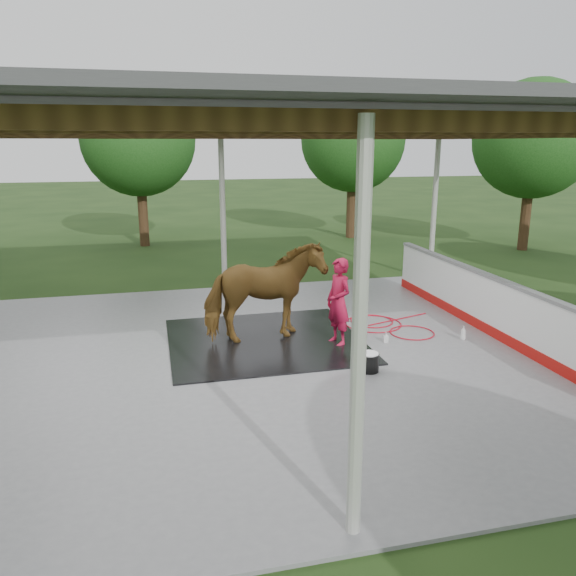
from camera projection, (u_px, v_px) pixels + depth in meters
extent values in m
plane|color=#1E3814|center=(260.00, 359.00, 9.84)|extent=(100.00, 100.00, 0.00)
cube|color=slate|center=(260.00, 357.00, 9.84)|extent=(12.00, 10.00, 0.05)
cylinder|color=beige|center=(359.00, 342.00, 4.93)|extent=(0.14, 0.14, 3.85)
cylinder|color=beige|center=(223.00, 214.00, 13.77)|extent=(0.14, 0.14, 3.85)
cylinder|color=beige|center=(434.00, 208.00, 15.07)|extent=(0.14, 0.14, 3.85)
cube|color=brown|center=(358.00, 120.00, 4.64)|extent=(12.00, 0.10, 0.18)
cube|color=brown|center=(308.00, 126.00, 6.05)|extent=(12.00, 0.10, 0.18)
cube|color=brown|center=(278.00, 129.00, 7.47)|extent=(12.00, 0.10, 0.18)
cube|color=brown|center=(257.00, 131.00, 8.88)|extent=(12.00, 0.10, 0.18)
cube|color=brown|center=(242.00, 133.00, 10.29)|extent=(12.00, 0.10, 0.18)
cube|color=brown|center=(231.00, 134.00, 11.70)|extent=(12.00, 0.10, 0.18)
cube|color=brown|center=(222.00, 135.00, 13.11)|extent=(12.00, 0.10, 0.18)
cube|color=brown|center=(566.00, 133.00, 10.18)|extent=(0.12, 10.00, 0.18)
cube|color=#38383A|center=(257.00, 118.00, 8.83)|extent=(12.60, 10.60, 0.10)
cube|color=#B2120E|center=(493.00, 330.00, 10.86)|extent=(0.14, 8.00, 0.20)
cube|color=white|center=(496.00, 306.00, 10.73)|extent=(0.12, 8.00, 1.00)
cube|color=slate|center=(498.00, 279.00, 10.60)|extent=(0.16, 8.00, 0.06)
cylinder|color=#382314|center=(143.00, 216.00, 20.39)|extent=(0.36, 0.36, 2.20)
sphere|color=#194714|center=(138.00, 139.00, 19.72)|extent=(4.00, 4.00, 4.00)
cylinder|color=#382314|center=(351.00, 210.00, 22.23)|extent=(0.36, 0.36, 2.20)
sphere|color=#194714|center=(353.00, 139.00, 21.55)|extent=(4.00, 4.00, 4.00)
cylinder|color=#382314|center=(525.00, 219.00, 19.61)|extent=(0.36, 0.36, 2.20)
sphere|color=#194714|center=(534.00, 139.00, 18.93)|extent=(4.00, 4.00, 4.00)
cube|color=black|center=(265.00, 340.00, 10.58)|extent=(3.55, 3.33, 0.03)
imported|color=brown|center=(264.00, 292.00, 10.34)|extent=(2.30, 1.29, 1.84)
imported|color=#B31338|center=(339.00, 302.00, 10.23)|extent=(0.54, 0.68, 1.62)
cylinder|color=black|center=(369.00, 362.00, 9.15)|extent=(0.34, 0.34, 0.30)
cylinder|color=white|center=(369.00, 354.00, 9.11)|extent=(0.31, 0.31, 0.03)
imported|color=silver|center=(463.00, 333.00, 10.62)|extent=(0.11, 0.11, 0.27)
imported|color=#338CD8|center=(386.00, 337.00, 10.48)|extent=(0.11, 0.11, 0.20)
torus|color=#AF0C1E|center=(373.00, 324.00, 11.55)|extent=(1.16, 1.16, 0.02)
torus|color=#AF0C1E|center=(372.00, 321.00, 11.72)|extent=(0.89, 0.89, 0.02)
torus|color=#AF0C1E|center=(412.00, 333.00, 11.00)|extent=(0.87, 0.87, 0.02)
cylinder|color=#AF0C1E|center=(398.00, 319.00, 11.85)|extent=(1.53, 0.52, 0.02)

